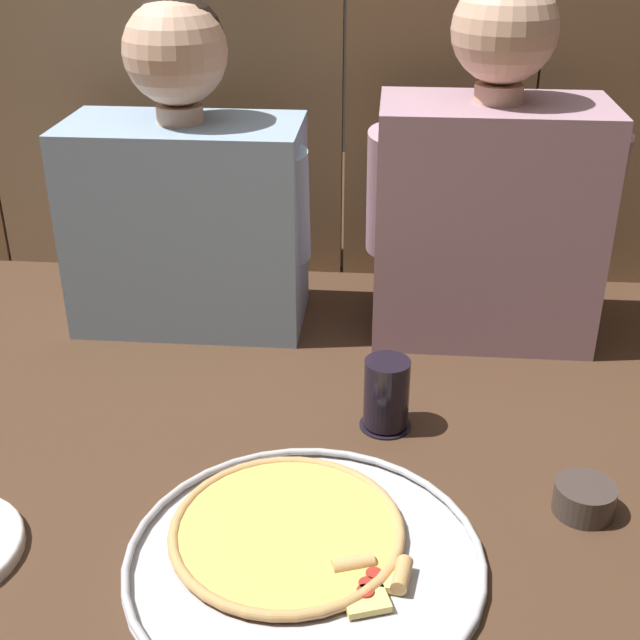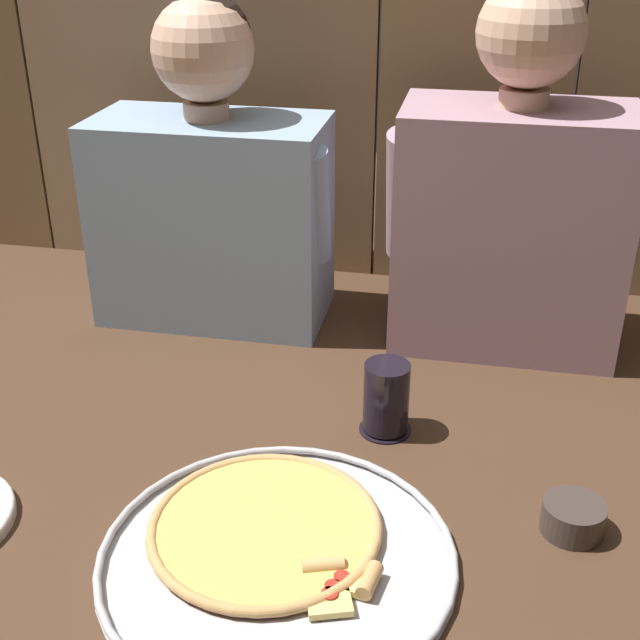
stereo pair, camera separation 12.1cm
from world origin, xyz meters
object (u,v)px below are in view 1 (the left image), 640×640
Objects in this scene: drinking_glass at (386,395)px; diner_left at (185,189)px; pizza_tray at (299,547)px; dipping_bowl at (585,497)px; diner_right at (490,186)px.

diner_left is (-0.37, 0.34, 0.20)m from drinking_glass.
pizza_tray is 0.75× the size of diner_left.
diner_left is at bearing 140.89° from dipping_bowl.
diner_left is 0.53m from diner_right.
dipping_bowl is 0.85m from diner_left.
diner_left is (-0.27, 0.63, 0.25)m from pizza_tray.
drinking_glass is 0.18× the size of diner_right.
dipping_bowl is at bearing 16.98° from pizza_tray.
diner_right reaches higher than drinking_glass.
pizza_tray is at bearing -109.37° from drinking_glass.
drinking_glass is 0.43m from diner_right.
diner_left reaches higher than dipping_bowl.
dipping_bowl is 0.14× the size of diner_left.
diner_left is (-0.63, 0.51, 0.23)m from dipping_bowl.
diner_left reaches higher than drinking_glass.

